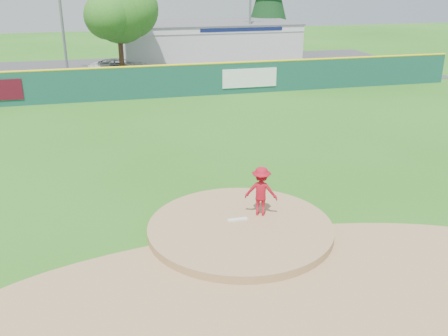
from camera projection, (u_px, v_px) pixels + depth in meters
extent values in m
plane|color=#286B19|center=(240.00, 232.00, 14.88)|extent=(120.00, 120.00, 0.00)
cylinder|color=#9E774C|center=(240.00, 232.00, 14.88)|extent=(5.50, 5.50, 0.50)
cube|color=white|center=(238.00, 219.00, 15.06)|extent=(0.60, 0.15, 0.04)
cylinder|color=#9E774C|center=(274.00, 289.00, 12.17)|extent=(15.40, 15.40, 0.01)
cube|color=#38383A|center=(147.00, 72.00, 39.31)|extent=(44.00, 16.00, 0.02)
imported|color=#AB0E20|center=(261.00, 191.00, 15.16)|extent=(1.15, 0.94, 1.55)
imported|color=silver|center=(121.00, 68.00, 37.35)|extent=(4.95, 2.57, 1.33)
cube|color=silver|center=(208.00, 42.00, 44.61)|extent=(15.00, 8.00, 3.20)
cube|color=white|center=(218.00, 30.00, 40.47)|extent=(15.00, 0.06, 0.55)
cube|color=#0F194C|center=(242.00, 30.00, 40.89)|extent=(7.00, 0.03, 0.28)
cube|color=#59595B|center=(208.00, 23.00, 44.02)|extent=(15.20, 8.20, 0.12)
cube|color=white|center=(250.00, 78.00, 32.02)|extent=(3.60, 0.04, 1.20)
cube|color=#16483E|center=(161.00, 82.00, 30.81)|extent=(40.00, 0.10, 2.00)
cylinder|color=yellow|center=(161.00, 66.00, 30.44)|extent=(40.00, 0.14, 0.14)
cylinder|color=#382314|center=(122.00, 61.00, 36.58)|extent=(0.36, 0.36, 2.60)
sphere|color=#387F23|center=(118.00, 14.00, 35.40)|extent=(5.60, 5.60, 5.60)
cylinder|color=#382314|center=(267.00, 43.00, 50.10)|extent=(0.40, 0.40, 1.60)
cylinder|color=gray|center=(60.00, 0.00, 35.97)|extent=(0.20, 0.20, 11.00)
cylinder|color=gray|center=(250.00, 3.00, 41.35)|extent=(0.20, 0.20, 10.00)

